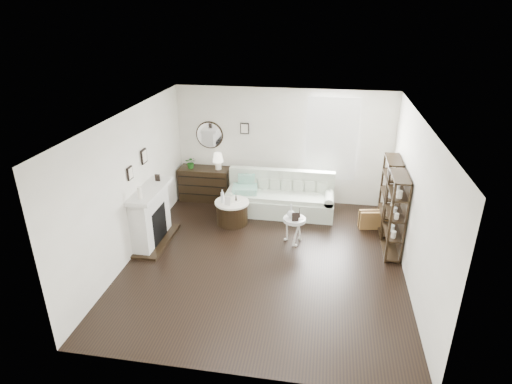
% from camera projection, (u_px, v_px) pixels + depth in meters
% --- Properties ---
extents(room, '(5.50, 5.50, 5.50)m').
position_uv_depth(room, '(315.00, 138.00, 9.69)').
color(room, black).
rests_on(room, ground).
extents(fireplace, '(0.50, 1.40, 1.84)m').
position_uv_depth(fireplace, '(151.00, 217.00, 8.41)').
color(fireplace, silver).
rests_on(fireplace, ground).
extents(shelf_unit_far, '(0.30, 0.80, 1.60)m').
position_uv_depth(shelf_unit_far, '(389.00, 196.00, 8.73)').
color(shelf_unit_far, black).
rests_on(shelf_unit_far, ground).
extents(shelf_unit_near, '(0.30, 0.80, 1.60)m').
position_uv_depth(shelf_unit_near, '(395.00, 215.00, 7.91)').
color(shelf_unit_near, black).
rests_on(shelf_unit_near, ground).
extents(sofa, '(2.42, 0.84, 0.94)m').
position_uv_depth(sofa, '(280.00, 199.00, 9.75)').
color(sofa, beige).
rests_on(sofa, ground).
extents(quilt, '(0.61, 0.52, 0.14)m').
position_uv_depth(quilt, '(245.00, 189.00, 9.66)').
color(quilt, '#289469').
rests_on(quilt, sofa).
extents(suitcase, '(0.62, 0.31, 0.40)m').
position_uv_depth(suitcase, '(373.00, 219.00, 9.07)').
color(suitcase, brown).
rests_on(suitcase, ground).
extents(dresser, '(1.20, 0.52, 0.80)m').
position_uv_depth(dresser, '(205.00, 184.00, 10.35)').
color(dresser, black).
rests_on(dresser, ground).
extents(table_lamp, '(0.31, 0.31, 0.40)m').
position_uv_depth(table_lamp, '(218.00, 161.00, 10.06)').
color(table_lamp, white).
rests_on(table_lamp, dresser).
extents(potted_plant, '(0.29, 0.26, 0.29)m').
position_uv_depth(potted_plant, '(191.00, 162.00, 10.13)').
color(potted_plant, '#1F5E1B').
rests_on(potted_plant, dresser).
extents(drum_table, '(0.74, 0.74, 0.51)m').
position_uv_depth(drum_table, '(232.00, 212.00, 9.25)').
color(drum_table, black).
rests_on(drum_table, ground).
extents(pedestal_table, '(0.45, 0.45, 0.54)m').
position_uv_depth(pedestal_table, '(294.00, 220.00, 8.40)').
color(pedestal_table, white).
rests_on(pedestal_table, ground).
extents(eiffel_drum, '(0.11, 0.11, 0.18)m').
position_uv_depth(eiffel_drum, '(236.00, 197.00, 9.15)').
color(eiffel_drum, black).
rests_on(eiffel_drum, drum_table).
extents(bottle_drum, '(0.07, 0.07, 0.30)m').
position_uv_depth(bottle_drum, '(222.00, 196.00, 9.05)').
color(bottle_drum, silver).
rests_on(bottle_drum, drum_table).
extents(card_frame_drum, '(0.14, 0.08, 0.18)m').
position_uv_depth(card_frame_drum, '(227.00, 201.00, 8.96)').
color(card_frame_drum, silver).
rests_on(card_frame_drum, drum_table).
extents(eiffel_ped, '(0.12, 0.12, 0.19)m').
position_uv_depth(eiffel_ped, '(299.00, 214.00, 8.35)').
color(eiffel_ped, black).
rests_on(eiffel_ped, pedestal_table).
extents(flask_ped, '(0.15, 0.15, 0.28)m').
position_uv_depth(flask_ped, '(291.00, 211.00, 8.35)').
color(flask_ped, silver).
rests_on(flask_ped, pedestal_table).
extents(card_frame_ped, '(0.14, 0.08, 0.17)m').
position_uv_depth(card_frame_ped, '(295.00, 217.00, 8.23)').
color(card_frame_ped, black).
rests_on(card_frame_ped, pedestal_table).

